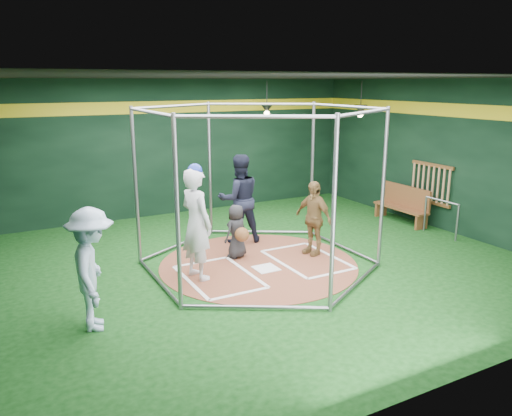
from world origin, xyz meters
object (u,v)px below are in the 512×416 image
visitor_leopard (313,218)px  dugout_bench (403,204)px  umpire (239,199)px  batter_figure (196,222)px

visitor_leopard → dugout_bench: 3.50m
umpire → dugout_bench: umpire is taller
umpire → dugout_bench: (4.33, -0.48, -0.50)m
batter_figure → umpire: size_ratio=1.07×
batter_figure → umpire: batter_figure is taller
dugout_bench → batter_figure: bearing=-170.2°
batter_figure → umpire: 2.17m
visitor_leopard → umpire: bearing=-160.4°
batter_figure → dugout_bench: 6.02m
visitor_leopard → dugout_bench: size_ratio=0.96×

